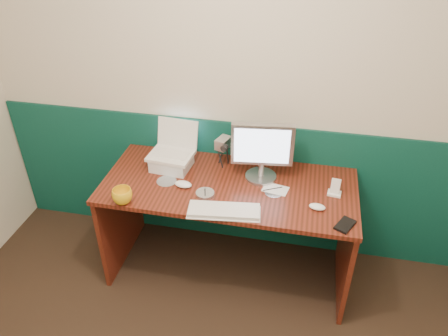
% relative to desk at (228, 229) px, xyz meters
% --- Properties ---
extents(back_wall, '(3.50, 0.04, 2.50)m').
position_rel_desk_xyz_m(back_wall, '(-0.00, 0.37, 0.88)').
color(back_wall, beige).
rests_on(back_wall, ground).
extents(wainscot, '(3.48, 0.02, 1.00)m').
position_rel_desk_xyz_m(wainscot, '(-0.00, 0.36, 0.12)').
color(wainscot, '#083734').
rests_on(wainscot, ground).
extents(desk, '(1.60, 0.70, 0.75)m').
position_rel_desk_xyz_m(desk, '(0.00, 0.00, 0.00)').
color(desk, '#3A150A').
rests_on(desk, ground).
extents(laptop_riser, '(0.26, 0.23, 0.08)m').
position_rel_desk_xyz_m(laptop_riser, '(-0.41, 0.11, 0.42)').
color(laptop_riser, silver).
rests_on(laptop_riser, desk).
extents(laptop, '(0.30, 0.24, 0.23)m').
position_rel_desk_xyz_m(laptop, '(-0.41, 0.11, 0.58)').
color(laptop, white).
rests_on(laptop, laptop_riser).
extents(monitor, '(0.39, 0.15, 0.38)m').
position_rel_desk_xyz_m(monitor, '(0.19, 0.12, 0.57)').
color(monitor, '#A9A9AE').
rests_on(monitor, desk).
extents(keyboard, '(0.42, 0.19, 0.02)m').
position_rel_desk_xyz_m(keyboard, '(0.03, -0.28, 0.39)').
color(keyboard, white).
rests_on(keyboard, desk).
extents(mouse_right, '(0.10, 0.07, 0.03)m').
position_rel_desk_xyz_m(mouse_right, '(0.55, -0.14, 0.39)').
color(mouse_right, white).
rests_on(mouse_right, desk).
extents(mouse_left, '(0.12, 0.08, 0.04)m').
position_rel_desk_xyz_m(mouse_left, '(-0.27, -0.08, 0.39)').
color(mouse_left, white).
rests_on(mouse_left, desk).
extents(mug, '(0.15, 0.15, 0.09)m').
position_rel_desk_xyz_m(mug, '(-0.58, -0.31, 0.42)').
color(mug, gold).
rests_on(mug, desk).
extents(camcorder, '(0.11, 0.13, 0.18)m').
position_rel_desk_xyz_m(camcorder, '(-0.08, 0.22, 0.46)').
color(camcorder, silver).
rests_on(camcorder, desk).
extents(cd_spindle, '(0.11, 0.11, 0.02)m').
position_rel_desk_xyz_m(cd_spindle, '(-0.12, -0.14, 0.39)').
color(cd_spindle, '#B0B7C0').
rests_on(cd_spindle, desk).
extents(cd_loose_a, '(0.13, 0.13, 0.00)m').
position_rel_desk_xyz_m(cd_loose_a, '(-0.40, -0.05, 0.38)').
color(cd_loose_a, '#B5BEC6').
rests_on(cd_loose_a, desk).
extents(cd_loose_b, '(0.12, 0.12, 0.00)m').
position_rel_desk_xyz_m(cd_loose_b, '(0.29, -0.03, 0.38)').
color(cd_loose_b, silver).
rests_on(cd_loose_b, desk).
extents(pen, '(0.12, 0.07, 0.01)m').
position_rel_desk_xyz_m(pen, '(0.28, 0.00, 0.38)').
color(pen, black).
rests_on(pen, desk).
extents(papers, '(0.17, 0.13, 0.00)m').
position_rel_desk_xyz_m(papers, '(0.29, 0.01, 0.38)').
color(papers, white).
rests_on(papers, desk).
extents(dock, '(0.09, 0.07, 0.02)m').
position_rel_desk_xyz_m(dock, '(0.65, 0.03, 0.38)').
color(dock, white).
rests_on(dock, desk).
extents(music_player, '(0.06, 0.03, 0.10)m').
position_rel_desk_xyz_m(music_player, '(0.65, 0.03, 0.44)').
color(music_player, white).
rests_on(music_player, dock).
extents(pda, '(0.13, 0.15, 0.02)m').
position_rel_desk_xyz_m(pda, '(0.71, -0.26, 0.38)').
color(pda, black).
rests_on(pda, desk).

